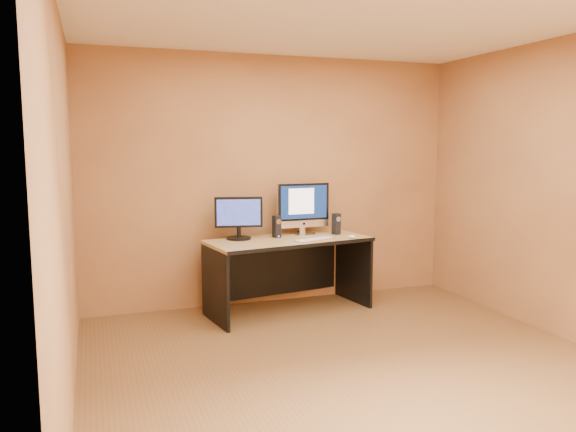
{
  "coord_description": "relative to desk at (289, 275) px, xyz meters",
  "views": [
    {
      "loc": [
        -1.84,
        -3.65,
        1.69
      ],
      "look_at": [
        -0.04,
        1.46,
        0.99
      ],
      "focal_mm": 35.0,
      "sensor_mm": 36.0,
      "label": 1
    }
  ],
  "objects": [
    {
      "name": "keyboard",
      "position": [
        0.21,
        -0.16,
        0.38
      ],
      "size": [
        0.45,
        0.25,
        0.02
      ],
      "primitive_type": "cube",
      "rotation": [
        0.0,
        0.0,
        0.32
      ],
      "color": "silver",
      "rests_on": "desk"
    },
    {
      "name": "second_monitor",
      "position": [
        -0.48,
        0.15,
        0.58
      ],
      "size": [
        0.52,
        0.34,
        0.42
      ],
      "primitive_type": null,
      "rotation": [
        0.0,
        0.0,
        -0.21
      ],
      "color": "black",
      "rests_on": "desk"
    },
    {
      "name": "walls",
      "position": [
        -0.0,
        -1.56,
        0.93
      ],
      "size": [
        4.0,
        4.0,
        2.6
      ],
      "primitive_type": null,
      "color": "#A47342",
      "rests_on": "ground"
    },
    {
      "name": "imac",
      "position": [
        0.24,
        0.2,
        0.65
      ],
      "size": [
        0.58,
        0.23,
        0.55
      ],
      "primitive_type": null,
      "rotation": [
        0.0,
        0.0,
        0.03
      ],
      "color": "silver",
      "rests_on": "desk"
    },
    {
      "name": "speaker_left",
      "position": [
        -0.09,
        0.12,
        0.48
      ],
      "size": [
        0.08,
        0.09,
        0.22
      ],
      "primitive_type": null,
      "rotation": [
        0.0,
        0.0,
        0.23
      ],
      "color": "black",
      "rests_on": "desk"
    },
    {
      "name": "mouse",
      "position": [
        0.61,
        -0.18,
        0.39
      ],
      "size": [
        0.08,
        0.11,
        0.04
      ],
      "primitive_type": "ellipsoid",
      "rotation": [
        0.0,
        0.0,
        0.26
      ],
      "color": "silver",
      "rests_on": "desk"
    },
    {
      "name": "speaker_right",
      "position": [
        0.56,
        0.1,
        0.48
      ],
      "size": [
        0.08,
        0.09,
        0.22
      ],
      "primitive_type": null,
      "rotation": [
        0.0,
        0.0,
        0.22
      ],
      "color": "black",
      "rests_on": "desk"
    },
    {
      "name": "cable_b",
      "position": [
        0.24,
        0.28,
        0.38
      ],
      "size": [
        0.07,
        0.17,
        0.01
      ],
      "primitive_type": "cylinder",
      "rotation": [
        1.57,
        0.0,
        -0.35
      ],
      "color": "black",
      "rests_on": "desk"
    },
    {
      "name": "ceiling",
      "position": [
        -0.0,
        -1.56,
        2.23
      ],
      "size": [
        4.0,
        4.0,
        0.0
      ],
      "primitive_type": "plane",
      "color": "white",
      "rests_on": "walls"
    },
    {
      "name": "desk",
      "position": [
        0.0,
        0.0,
        0.0
      ],
      "size": [
        1.7,
        0.95,
        0.74
      ],
      "primitive_type": null,
      "rotation": [
        0.0,
        0.0,
        0.16
      ],
      "color": "tan",
      "rests_on": "ground"
    },
    {
      "name": "floor",
      "position": [
        -0.0,
        -1.56,
        -0.37
      ],
      "size": [
        4.0,
        4.0,
        0.0
      ],
      "primitive_type": "plane",
      "color": "brown",
      "rests_on": "ground"
    },
    {
      "name": "cable_a",
      "position": [
        0.31,
        0.3,
        0.38
      ],
      "size": [
        0.14,
        0.18,
        0.01
      ],
      "primitive_type": "cylinder",
      "rotation": [
        1.57,
        0.0,
        0.66
      ],
      "color": "black",
      "rests_on": "desk"
    }
  ]
}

